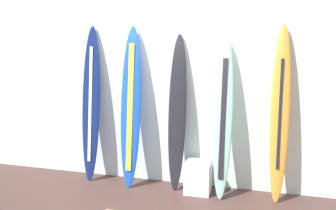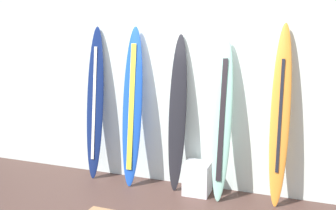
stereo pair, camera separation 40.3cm
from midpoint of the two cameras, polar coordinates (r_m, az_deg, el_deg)
name	(u,v)px [view 1 (the left image)]	position (r m, az deg, el deg)	size (l,w,h in m)	color
wall_back	(181,86)	(4.91, -0.23, 3.10)	(7.20, 0.20, 2.80)	silver
surfboard_navy	(91,104)	(5.19, -14.74, 0.10)	(0.28, 0.32, 2.26)	#102052
surfboard_cobalt	(131,107)	(4.85, -8.51, -0.39)	(0.31, 0.40, 2.24)	#1949B4
surfboard_charcoal	(177,113)	(4.70, -0.92, -1.31)	(0.25, 0.33, 2.13)	black
surfboard_seafoam	(223,120)	(4.49, 6.57, -2.42)	(0.24, 0.44, 2.07)	#88C1AE
surfboard_sunset	(280,114)	(4.47, 15.53, -1.46)	(0.24, 0.34, 2.24)	orange
display_block_left	(198,177)	(4.77, 2.54, -11.82)	(0.34, 0.34, 0.42)	white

